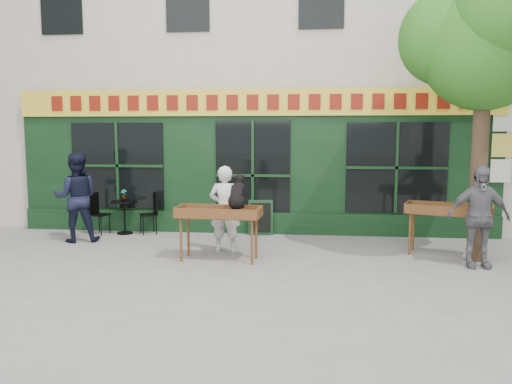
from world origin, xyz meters
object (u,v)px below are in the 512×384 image
bistro_table (124,210)px  man_left (76,197)px  woman (225,209)px  man_right (478,217)px  book_cart_center (219,216)px  dog (237,191)px  book_cart_right (448,213)px

bistro_table → man_left: size_ratio=0.40×
woman → man_right: man_right is taller
man_right → bistro_table: bearing=162.3°
book_cart_center → man_left: man_left is taller
bistro_table → man_right: bearing=-16.5°
dog → woman: bearing=119.9°
book_cart_right → man_left: man_left is taller
woman → man_left: bearing=-6.8°
woman → bistro_table: bearing=-26.4°
woman → man_left: man_left is taller
book_cart_center → man_right: (4.53, 0.02, 0.06)m
book_cart_center → book_cart_right: (4.23, 0.77, 0.00)m
man_right → book_cart_right: bearing=110.6°
man_right → dog: bearing=179.8°
dog → man_right: (4.18, 0.07, -0.41)m
dog → woman: size_ratio=0.36×
book_cart_center → woman: 0.65m
book_cart_right → book_cart_center: bearing=-150.8°
dog → man_right: bearing=4.3°
dog → book_cart_right: size_ratio=0.37×
dog → man_right: man_right is taller
dog → woman: 0.90m
book_cart_center → woman: (-0.00, 0.65, 0.02)m
book_cart_center → man_left: (-3.30, 1.24, 0.13)m
man_right → bistro_table: 7.44m
woman → man_left: 3.36m
book_cart_center → bistro_table: 3.38m
man_right → woman: bearing=170.9°
book_cart_center → dog: 0.59m
man_left → woman: bearing=150.5°
woman → bistro_table: size_ratio=2.22×
book_cart_center → woman: size_ratio=0.91×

